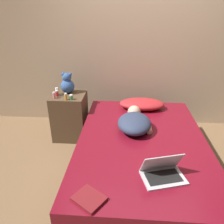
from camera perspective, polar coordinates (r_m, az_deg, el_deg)
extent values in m
plane|color=brown|center=(2.68, 7.24, -15.13)|extent=(12.00, 12.00, 0.00)
cube|color=tan|center=(3.38, 7.52, 17.93)|extent=(8.00, 0.06, 2.60)
cube|color=#2D2319|center=(2.60, 7.40, -12.95)|extent=(1.40, 2.07, 0.26)
cube|color=maroon|center=(2.46, 7.70, -8.76)|extent=(1.37, 2.03, 0.20)
cube|color=brown|center=(3.20, -10.89, -1.05)|extent=(0.45, 0.45, 0.65)
ellipsoid|color=red|center=(3.07, 7.80, 2.09)|extent=(0.62, 0.35, 0.13)
ellipsoid|color=#2D3851|center=(2.50, 5.86, -2.93)|extent=(0.38, 0.49, 0.18)
sphere|color=#DBAD8E|center=(2.78, 5.79, 0.01)|extent=(0.17, 0.17, 0.17)
cylinder|color=#DBAD8E|center=(2.56, 9.62, -3.96)|extent=(0.06, 0.22, 0.06)
cube|color=silver|center=(1.93, 13.24, -16.38)|extent=(0.40, 0.32, 0.02)
cube|color=black|center=(1.93, 13.26, -16.16)|extent=(0.32, 0.23, 0.00)
cube|color=silver|center=(1.91, 12.82, -12.75)|extent=(0.36, 0.20, 0.20)
cube|color=black|center=(1.91, 12.82, -12.75)|extent=(0.32, 0.18, 0.18)
sphere|color=#335693|center=(3.13, -11.52, 6.61)|extent=(0.19, 0.19, 0.19)
sphere|color=#335693|center=(3.09, -11.73, 8.87)|extent=(0.12, 0.12, 0.12)
sphere|color=#335693|center=(3.09, -12.69, 9.62)|extent=(0.05, 0.05, 0.05)
sphere|color=#335693|center=(3.07, -10.89, 9.65)|extent=(0.05, 0.05, 0.05)
cylinder|color=gold|center=(2.90, -11.96, 3.77)|extent=(0.03, 0.03, 0.07)
cylinder|color=white|center=(2.88, -12.04, 4.64)|extent=(0.03, 0.03, 0.02)
cylinder|color=pink|center=(2.99, -14.87, 4.10)|extent=(0.04, 0.04, 0.07)
cylinder|color=white|center=(2.98, -14.96, 4.89)|extent=(0.03, 0.03, 0.02)
cylinder|color=#B72D2D|center=(3.06, -14.17, 4.61)|extent=(0.04, 0.04, 0.07)
cylinder|color=white|center=(3.04, -14.25, 5.35)|extent=(0.04, 0.04, 0.02)
cylinder|color=white|center=(3.11, -14.17, 5.10)|extent=(0.04, 0.04, 0.08)
cylinder|color=white|center=(3.09, -14.27, 5.95)|extent=(0.04, 0.04, 0.02)
cylinder|color=#3D8E4C|center=(2.90, -10.61, 3.70)|extent=(0.05, 0.05, 0.05)
cylinder|color=white|center=(2.89, -10.66, 4.31)|extent=(0.04, 0.04, 0.01)
cube|color=maroon|center=(1.73, -6.02, -21.59)|extent=(0.28, 0.27, 0.02)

